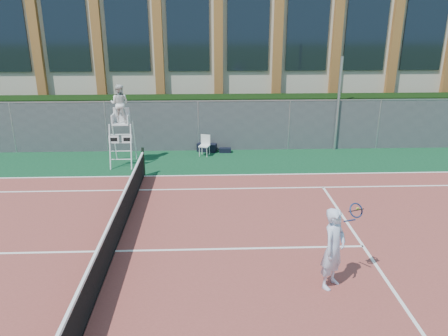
{
  "coord_description": "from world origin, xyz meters",
  "views": [
    {
      "loc": [
        2.4,
        -9.86,
        5.68
      ],
      "look_at": [
        2.9,
        3.0,
        1.18
      ],
      "focal_mm": 35.0,
      "sensor_mm": 36.0,
      "label": 1
    }
  ],
  "objects_px": {
    "umpire_chair": "(120,106)",
    "plastic_chair": "(205,143)",
    "steel_pole": "(338,105)",
    "tennis_player": "(334,248)"
  },
  "relations": [
    {
      "from": "umpire_chair",
      "to": "plastic_chair",
      "type": "xyz_separation_m",
      "value": [
        3.27,
        1.03,
        -1.84
      ]
    },
    {
      "from": "steel_pole",
      "to": "tennis_player",
      "type": "xyz_separation_m",
      "value": [
        -3.01,
        -10.38,
        -1.07
      ]
    },
    {
      "from": "plastic_chair",
      "to": "tennis_player",
      "type": "bearing_deg",
      "value": -74.01
    },
    {
      "from": "steel_pole",
      "to": "tennis_player",
      "type": "distance_m",
      "value": 10.86
    },
    {
      "from": "umpire_chair",
      "to": "tennis_player",
      "type": "relative_size",
      "value": 1.75
    },
    {
      "from": "steel_pole",
      "to": "umpire_chair",
      "type": "bearing_deg",
      "value": -169.66
    },
    {
      "from": "umpire_chair",
      "to": "tennis_player",
      "type": "distance_m",
      "value": 10.72
    },
    {
      "from": "plastic_chair",
      "to": "umpire_chair",
      "type": "bearing_deg",
      "value": -162.53
    },
    {
      "from": "plastic_chair",
      "to": "tennis_player",
      "type": "distance_m",
      "value": 10.16
    },
    {
      "from": "steel_pole",
      "to": "tennis_player",
      "type": "relative_size",
      "value": 2.19
    }
  ]
}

